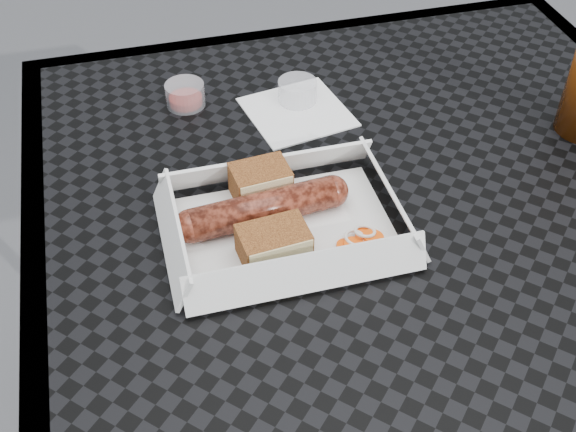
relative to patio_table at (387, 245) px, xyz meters
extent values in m
cube|color=black|center=(0.00, 0.00, 0.07)|extent=(0.80, 0.80, 0.01)
cube|color=black|center=(0.00, 0.39, 0.06)|extent=(0.80, 0.03, 0.03)
cube|color=black|center=(-0.39, 0.00, 0.06)|extent=(0.03, 0.80, 0.03)
cylinder|color=black|center=(-0.35, 0.35, -0.30)|extent=(0.03, 0.03, 0.73)
cylinder|color=black|center=(0.35, 0.35, -0.30)|extent=(0.03, 0.03, 0.73)
cube|color=white|center=(-0.13, -0.02, 0.08)|extent=(0.22, 0.15, 0.00)
cylinder|color=maroon|center=(-0.15, 0.00, 0.10)|extent=(0.16, 0.05, 0.04)
sphere|color=maroon|center=(-0.07, 0.00, 0.10)|extent=(0.04, 0.04, 0.04)
sphere|color=maroon|center=(-0.23, -0.01, 0.10)|extent=(0.04, 0.04, 0.04)
cube|color=brown|center=(-0.14, 0.04, 0.10)|extent=(0.07, 0.05, 0.04)
cube|color=brown|center=(-0.15, -0.06, 0.10)|extent=(0.07, 0.05, 0.04)
cylinder|color=#FE550B|center=(-0.07, -0.06, 0.08)|extent=(0.02, 0.02, 0.00)
torus|color=white|center=(-0.06, -0.07, 0.08)|extent=(0.02, 0.02, 0.00)
cube|color=#B2D17F|center=(-0.06, -0.06, 0.08)|extent=(0.02, 0.02, 0.00)
cube|color=white|center=(-0.06, 0.18, 0.08)|extent=(0.14, 0.14, 0.00)
cylinder|color=maroon|center=(-0.19, 0.24, 0.09)|extent=(0.05, 0.05, 0.03)
cylinder|color=silver|center=(-0.05, 0.21, 0.09)|extent=(0.05, 0.05, 0.03)
camera|label=1|loc=(-0.27, -0.55, 0.61)|focal=45.00mm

